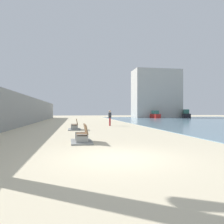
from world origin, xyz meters
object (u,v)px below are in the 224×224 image
boat_far_left (154,115)px  boat_far_right (185,115)px  bench_near (82,138)px  person_walking (110,117)px  bench_far (75,127)px

boat_far_left → boat_far_right: boat_far_right is taller
bench_near → boat_far_left: (18.54, 38.27, 0.47)m
bench_near → boat_far_right: size_ratio=0.34×
boat_far_right → person_walking: bearing=-132.0°
bench_far → person_walking: person_walking is taller
person_walking → boat_far_right: size_ratio=0.29×
person_walking → boat_far_left: bearing=59.6°
person_walking → boat_far_right: (23.51, 26.11, -0.25)m
bench_far → boat_far_left: boat_far_left is taller
boat_far_left → person_walking: bearing=-120.4°
bench_near → boat_far_right: boat_far_right is taller
bench_far → boat_far_left: size_ratio=0.46×
bench_far → person_walking: size_ratio=1.19×
bench_far → boat_far_right: bearing=48.3°
person_walking → boat_far_left: boat_far_left is taller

